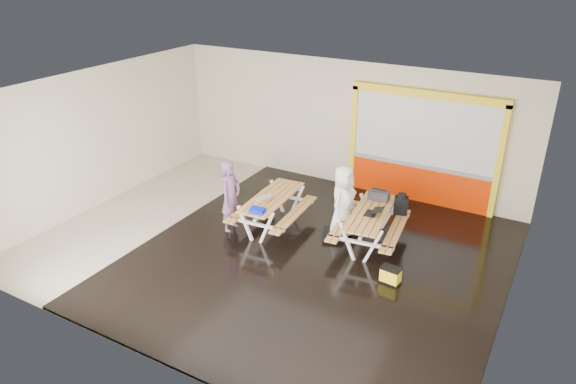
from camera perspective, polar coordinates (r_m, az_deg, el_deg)
The scene contains 14 objects.
room at distance 11.13m, azimuth -2.28°, elevation 1.81°, with size 10.02×8.02×3.52m.
deck at distance 11.40m, azimuth 3.27°, elevation -7.42°, with size 7.50×7.98×0.05m, color black.
kiosk at distance 13.84m, azimuth 14.30°, elevation 4.38°, with size 3.88×0.16×3.00m.
picnic_table_left at distance 12.40m, azimuth -1.73°, elevation -1.30°, with size 1.55×2.19×0.84m.
picnic_table_right at distance 11.82m, azimuth 8.88°, elevation -2.98°, with size 1.68×2.27×0.85m.
person_left at distance 12.27m, azimuth -6.22°, elevation -0.50°, with size 0.64×0.42×1.75m, color #6C486C.
person_right at distance 12.00m, azimuth 5.96°, elevation -1.09°, with size 0.85×0.55×1.73m, color white.
laptop_left at distance 12.14m, azimuth -2.57°, elevation -0.60°, with size 0.45×0.42×0.16m.
laptop_right at distance 11.60m, azimuth 9.20°, elevation -2.17°, with size 0.41×0.37×0.16m.
blue_pouch at distance 11.57m, azimuth -3.34°, elevation -2.01°, with size 0.33×0.23×0.10m, color #0618C8.
toolbox at distance 12.27m, azimuth 9.81°, elevation -0.37°, with size 0.48×0.26×0.27m.
backpack at distance 12.37m, azimuth 12.14°, elevation -1.32°, with size 0.34×0.26×0.52m.
dark_case at distance 12.21m, azimuth 4.89°, elevation -4.49°, with size 0.47×0.35×0.18m, color black.
fluke_bag at distance 10.76m, azimuth 11.03°, elevation -8.86°, with size 0.42×0.30×0.34m.
Camera 1 is at (5.42, -8.69, 6.10)m, focal length 32.86 mm.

